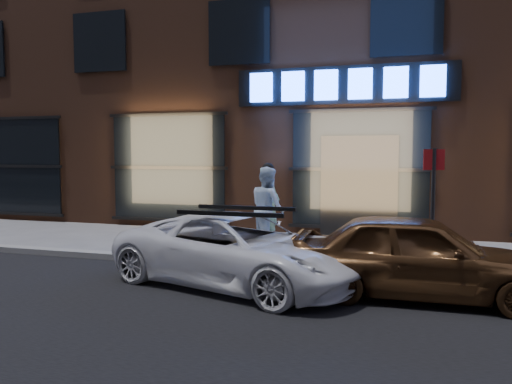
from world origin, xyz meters
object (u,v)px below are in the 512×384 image
Objects in this scene: white_suv at (238,250)px; gold_sedan at (418,256)px; man_bowtie at (269,206)px; sign_post at (433,200)px; man_cap at (268,207)px.

white_suv is 2.59m from gold_sedan.
man_bowtie is 3.67m from sign_post.
sign_post is (3.17, -1.65, 0.40)m from man_cap.
sign_post reaches higher than man_cap.
man_cap is 0.49× the size of gold_sedan.
gold_sedan is at bearing -71.43° from white_suv.
white_suv is 1.88× the size of sign_post.
man_bowtie is 1.00× the size of man_cap.
sign_post is at bearing -108.76° from man_bowtie.
gold_sedan reaches higher than white_suv.
man_bowtie is 0.13m from man_cap.
white_suv is (0.35, -3.01, -0.31)m from man_cap.
man_cap is 4.16m from gold_sedan.
man_bowtie reaches higher than man_cap.
gold_sedan is at bearing -169.61° from man_cap.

